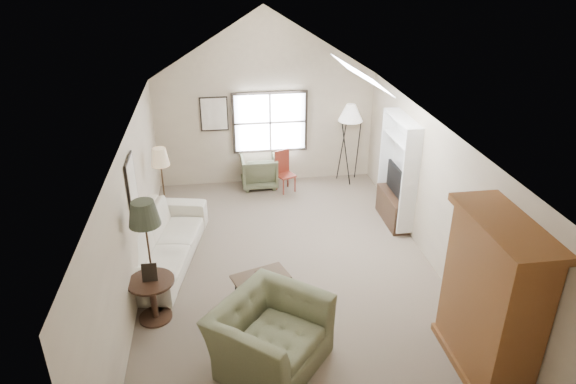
{
  "coord_description": "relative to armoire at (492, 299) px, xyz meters",
  "views": [
    {
      "loc": [
        -1.09,
        -7.18,
        5.12
      ],
      "look_at": [
        0.0,
        0.4,
        1.4
      ],
      "focal_mm": 32.0,
      "sensor_mm": 36.0,
      "label": 1
    }
  ],
  "objects": [
    {
      "name": "room_shell",
      "position": [
        -2.18,
        2.4,
        2.11
      ],
      "size": [
        5.01,
        8.01,
        4.0
      ],
      "color": "#726152",
      "rests_on": "ground"
    },
    {
      "name": "window",
      "position": [
        -2.08,
        6.36,
        0.35
      ],
      "size": [
        1.72,
        0.08,
        1.42
      ],
      "primitive_type": "cube",
      "color": "black",
      "rests_on": "room_shell"
    },
    {
      "name": "skylight",
      "position": [
        -0.88,
        3.3,
        2.12
      ],
      "size": [
        0.8,
        1.2,
        0.52
      ],
      "primitive_type": null,
      "color": "white",
      "rests_on": "room_shell"
    },
    {
      "name": "wall_art",
      "position": [
        -4.06,
        4.34,
        0.63
      ],
      "size": [
        1.97,
        3.71,
        0.88
      ],
      "color": "black",
      "rests_on": "room_shell"
    },
    {
      "name": "armoire",
      "position": [
        0.0,
        0.0,
        0.0
      ],
      "size": [
        0.6,
        1.5,
        2.2
      ],
      "primitive_type": "cube",
      "color": "brown",
      "rests_on": "ground"
    },
    {
      "name": "tv_alcove",
      "position": [
        0.16,
        4.0,
        0.05
      ],
      "size": [
        0.32,
        1.3,
        2.1
      ],
      "primitive_type": "cube",
      "color": "white",
      "rests_on": "ground"
    },
    {
      "name": "media_console",
      "position": [
        0.14,
        4.0,
        -0.8
      ],
      "size": [
        0.34,
        1.18,
        0.6
      ],
      "primitive_type": "cube",
      "color": "#382316",
      "rests_on": "ground"
    },
    {
      "name": "tv_panel",
      "position": [
        0.14,
        4.0,
        -0.18
      ],
      "size": [
        0.05,
        0.9,
        0.55
      ],
      "primitive_type": "cube",
      "color": "black",
      "rests_on": "media_console"
    },
    {
      "name": "sofa",
      "position": [
        -4.38,
        3.21,
        -0.7
      ],
      "size": [
        1.61,
        2.9,
        0.8
      ],
      "primitive_type": "imported",
      "rotation": [
        0.0,
        0.0,
        1.37
      ],
      "color": "beige",
      "rests_on": "ground"
    },
    {
      "name": "armchair_near",
      "position": [
        -2.76,
        0.46,
        -0.64
      ],
      "size": [
        1.86,
        1.89,
        0.92
      ],
      "primitive_type": "imported",
      "rotation": [
        0.0,
        0.0,
        0.87
      ],
      "color": "#6A704E",
      "rests_on": "ground"
    },
    {
      "name": "armchair_far",
      "position": [
        -2.39,
        6.1,
        -0.72
      ],
      "size": [
        0.81,
        0.84,
        0.75
      ],
      "primitive_type": "imported",
      "rotation": [
        0.0,
        0.0,
        3.15
      ],
      "color": "#5D6144",
      "rests_on": "ground"
    },
    {
      "name": "coffee_table",
      "position": [
        -2.75,
        1.84,
        -0.88
      ],
      "size": [
        0.97,
        0.72,
        0.44
      ],
      "primitive_type": "cube",
      "rotation": [
        0.0,
        0.0,
        0.32
      ],
      "color": "#392617",
      "rests_on": "ground"
    },
    {
      "name": "bowl",
      "position": [
        -2.75,
        1.84,
        -0.63
      ],
      "size": [
        0.26,
        0.26,
        0.05
      ],
      "primitive_type": "imported",
      "rotation": [
        0.0,
        0.0,
        0.32
      ],
      "color": "#372016",
      "rests_on": "coffee_table"
    },
    {
      "name": "side_table",
      "position": [
        -4.38,
        1.61,
        -0.76
      ],
      "size": [
        0.81,
        0.81,
        0.69
      ],
      "primitive_type": "cylinder",
      "rotation": [
        0.0,
        0.0,
        -0.2
      ],
      "color": "#372116",
      "rests_on": "ground"
    },
    {
      "name": "side_chair",
      "position": [
        -1.81,
        5.74,
        -0.63
      ],
      "size": [
        0.48,
        0.48,
        0.95
      ],
      "primitive_type": "cube",
      "rotation": [
        0.0,
        0.0,
        0.41
      ],
      "color": "maroon",
      "rests_on": "ground"
    },
    {
      "name": "tripod_lamp",
      "position": [
        -0.28,
        6.08,
        -0.15
      ],
      "size": [
        0.58,
        0.58,
        1.91
      ],
      "primitive_type": null,
      "rotation": [
        0.0,
        0.0,
        0.06
      ],
      "color": "white",
      "rests_on": "ground"
    },
    {
      "name": "dark_lamp",
      "position": [
        -4.38,
        1.81,
        -0.14
      ],
      "size": [
        0.54,
        0.54,
        1.91
      ],
      "primitive_type": null,
      "rotation": [
        0.0,
        0.0,
        -0.2
      ],
      "color": "black",
      "rests_on": "ground"
    },
    {
      "name": "tan_lamp",
      "position": [
        -4.38,
        4.41,
        -0.24
      ],
      "size": [
        0.41,
        0.41,
        1.72
      ],
      "primitive_type": null,
      "rotation": [
        0.0,
        0.0,
        -0.2
      ],
      "color": "tan",
      "rests_on": "ground"
    }
  ]
}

